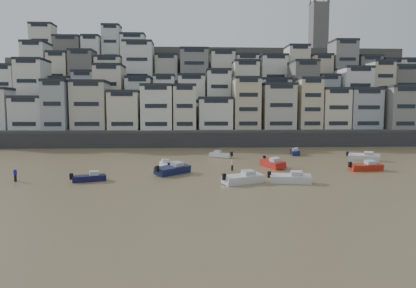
{
  "coord_description": "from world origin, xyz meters",
  "views": [
    {
      "loc": [
        4.46,
        -25.09,
        9.12
      ],
      "look_at": [
        7.3,
        30.0,
        4.0
      ],
      "focal_mm": 32.0,
      "sensor_mm": 36.0,
      "label": 1
    }
  ],
  "objects": [
    {
      "name": "boat_j",
      "position": [
        -8.31,
        22.32,
        0.62
      ],
      "size": [
        4.76,
        2.88,
        1.23
      ],
      "primitive_type": null,
      "rotation": [
        0.0,
        0.0,
        0.33
      ],
      "color": "#12133A",
      "rests_on": "ground"
    },
    {
      "name": "boat_d",
      "position": [
        30.99,
        28.69,
        0.75
      ],
      "size": [
        5.71,
        2.56,
        1.5
      ],
      "primitive_type": null,
      "rotation": [
        0.0,
        0.0,
        0.14
      ],
      "color": "#A82514",
      "rests_on": "ground"
    },
    {
      "name": "boat_f",
      "position": [
        0.97,
        31.35,
        0.73
      ],
      "size": [
        2.79,
        5.6,
        1.46
      ],
      "primitive_type": null,
      "rotation": [
        0.0,
        0.0,
        1.77
      ],
      "color": "silver",
      "rests_on": "ground"
    },
    {
      "name": "ground",
      "position": [
        0.0,
        0.0,
        0.0
      ],
      "size": [
        400.0,
        400.0,
        0.0
      ],
      "primitive_type": "plane",
      "color": "olive",
      "rests_on": "ground"
    },
    {
      "name": "boat_i",
      "position": [
        25.98,
        48.71,
        0.71
      ],
      "size": [
        2.54,
        5.4,
        1.42
      ],
      "primitive_type": null,
      "rotation": [
        0.0,
        0.0,
        -1.74
      ],
      "color": "#161945",
      "rests_on": "ground"
    },
    {
      "name": "boat_b",
      "position": [
        17.09,
        19.9,
        0.75
      ],
      "size": [
        5.76,
        2.8,
        1.51
      ],
      "primitive_type": null,
      "rotation": [
        0.0,
        0.0,
        -0.19
      ],
      "color": "silver",
      "rests_on": "ground"
    },
    {
      "name": "boat_g",
      "position": [
        35.85,
        39.43,
        0.79
      ],
      "size": [
        6.08,
        4.21,
        1.59
      ],
      "primitive_type": null,
      "rotation": [
        0.0,
        0.0,
        -0.44
      ],
      "color": "silver",
      "rests_on": "ground"
    },
    {
      "name": "boat_e",
      "position": [
        17.63,
        32.36,
        0.85
      ],
      "size": [
        3.5,
        6.52,
        1.69
      ],
      "primitive_type": null,
      "rotation": [
        0.0,
        0.0,
        -1.32
      ],
      "color": "#B11D15",
      "rests_on": "ground"
    },
    {
      "name": "person_blue",
      "position": [
        -17.69,
        22.7,
        0.87
      ],
      "size": [
        0.44,
        0.44,
        1.74
      ],
      "primitive_type": null,
      "color": "#171AB1",
      "rests_on": "ground"
    },
    {
      "name": "hillside",
      "position": [
        14.73,
        104.84,
        13.01
      ],
      "size": [
        141.04,
        66.0,
        50.0
      ],
      "color": "#4C4C47",
      "rests_on": "ground"
    },
    {
      "name": "boat_a",
      "position": [
        11.13,
        19.96,
        0.8
      ],
      "size": [
        6.08,
        4.27,
        1.59
      ],
      "primitive_type": null,
      "rotation": [
        0.0,
        0.0,
        0.45
      ],
      "color": "silver",
      "rests_on": "ground"
    },
    {
      "name": "person_pink",
      "position": [
        10.93,
        29.68,
        0.87
      ],
      "size": [
        0.44,
        0.44,
        1.74
      ],
      "primitive_type": null,
      "color": "#CF9F92",
      "rests_on": "ground"
    },
    {
      "name": "boat_c",
      "position": [
        2.16,
        27.01,
        0.84
      ],
      "size": [
        5.74,
        5.84,
        1.68
      ],
      "primitive_type": null,
      "rotation": [
        0.0,
        0.0,
        0.8
      ],
      "color": "#161D46",
      "rests_on": "ground"
    },
    {
      "name": "boat_h",
      "position": [
        10.55,
        45.07,
        0.67
      ],
      "size": [
        4.91,
        4.18,
        1.34
      ],
      "primitive_type": null,
      "rotation": [
        0.0,
        0.0,
        2.51
      ],
      "color": "silver",
      "rests_on": "ground"
    },
    {
      "name": "harbor_wall",
      "position": [
        10.0,
        65.0,
        1.75
      ],
      "size": [
        140.0,
        3.0,
        3.5
      ],
      "primitive_type": "cube",
      "color": "#38383A",
      "rests_on": "ground"
    }
  ]
}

